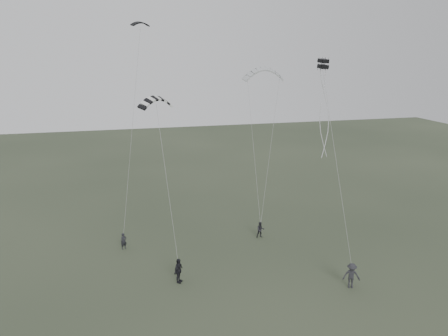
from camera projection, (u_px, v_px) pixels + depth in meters
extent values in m
plane|color=#2F3927|center=(235.00, 274.00, 34.33)|extent=(140.00, 140.00, 0.00)
imported|color=black|center=(124.00, 241.00, 38.53)|extent=(0.63, 0.53, 1.48)
imported|color=black|center=(260.00, 230.00, 40.92)|extent=(0.80, 0.65, 1.53)
imported|color=black|center=(179.00, 271.00, 32.88)|extent=(1.05, 1.19, 1.93)
imported|color=#252429|center=(351.00, 276.00, 32.14)|extent=(1.43, 1.09, 1.95)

